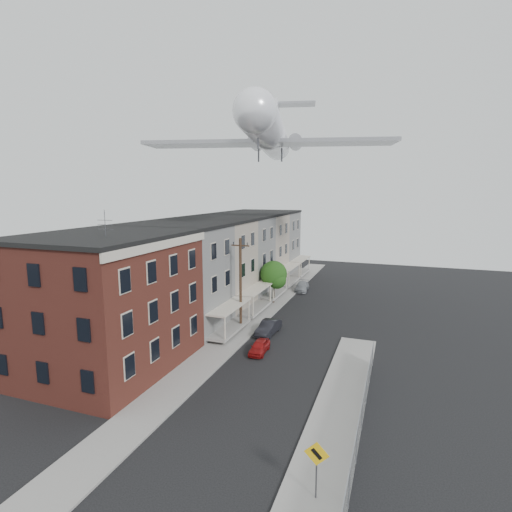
% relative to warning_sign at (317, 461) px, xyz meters
% --- Properties ---
extents(ground, '(120.00, 120.00, 0.00)m').
position_rel_warning_sign_xyz_m(ground, '(-5.60, 1.03, -1.88)').
color(ground, black).
rests_on(ground, ground).
extents(sidewalk_left, '(3.00, 62.00, 0.12)m').
position_rel_warning_sign_xyz_m(sidewalk_left, '(-11.10, 25.03, -1.82)').
color(sidewalk_left, gray).
rests_on(sidewalk_left, ground).
extents(sidewalk_right, '(3.00, 26.00, 0.12)m').
position_rel_warning_sign_xyz_m(sidewalk_right, '(-0.10, 7.03, -1.82)').
color(sidewalk_right, gray).
rests_on(sidewalk_right, ground).
extents(curb_left, '(0.15, 62.00, 0.14)m').
position_rel_warning_sign_xyz_m(curb_left, '(-9.65, 25.03, -1.81)').
color(curb_left, gray).
rests_on(curb_left, ground).
extents(curb_right, '(0.15, 26.00, 0.14)m').
position_rel_warning_sign_xyz_m(curb_right, '(-1.55, 7.03, -1.81)').
color(curb_right, gray).
rests_on(curb_right, ground).
extents(corner_building, '(10.31, 12.30, 12.15)m').
position_rel_warning_sign_xyz_m(corner_building, '(-17.60, 8.03, 3.28)').
color(corner_building, black).
rests_on(corner_building, ground).
extents(row_house_a, '(11.98, 7.00, 10.30)m').
position_rel_warning_sign_xyz_m(row_house_a, '(-17.56, 17.53, 3.25)').
color(row_house_a, slate).
rests_on(row_house_a, ground).
extents(row_house_b, '(11.98, 7.00, 10.30)m').
position_rel_warning_sign_xyz_m(row_house_b, '(-17.56, 24.53, 3.25)').
color(row_house_b, gray).
rests_on(row_house_b, ground).
extents(row_house_c, '(11.98, 7.00, 10.30)m').
position_rel_warning_sign_xyz_m(row_house_c, '(-17.56, 31.53, 3.25)').
color(row_house_c, slate).
rests_on(row_house_c, ground).
extents(row_house_d, '(11.98, 7.00, 10.30)m').
position_rel_warning_sign_xyz_m(row_house_d, '(-17.56, 38.53, 3.25)').
color(row_house_d, gray).
rests_on(row_house_d, ground).
extents(row_house_e, '(11.98, 7.00, 10.30)m').
position_rel_warning_sign_xyz_m(row_house_e, '(-17.56, 45.53, 3.25)').
color(row_house_e, slate).
rests_on(row_house_e, ground).
extents(chainlink_fence, '(0.06, 18.06, 1.90)m').
position_rel_warning_sign_xyz_m(chainlink_fence, '(1.40, 6.03, -0.89)').
color(chainlink_fence, gray).
rests_on(chainlink_fence, ground).
extents(warning_sign, '(1.10, 0.11, 2.80)m').
position_rel_warning_sign_xyz_m(warning_sign, '(0.00, 0.00, 0.00)').
color(warning_sign, '#515156').
rests_on(warning_sign, ground).
extents(utility_pole, '(1.80, 0.26, 9.00)m').
position_rel_warning_sign_xyz_m(utility_pole, '(-11.20, 19.03, 2.79)').
color(utility_pole, black).
rests_on(utility_pole, ground).
extents(street_tree, '(3.22, 3.20, 5.20)m').
position_rel_warning_sign_xyz_m(street_tree, '(-10.87, 28.95, 1.57)').
color(street_tree, black).
rests_on(street_tree, ground).
extents(car_near, '(1.39, 3.16, 1.06)m').
position_rel_warning_sign_xyz_m(car_near, '(-7.65, 14.37, -1.35)').
color(car_near, maroon).
rests_on(car_near, ground).
extents(car_mid, '(1.62, 3.99, 1.29)m').
position_rel_warning_sign_xyz_m(car_mid, '(-8.32, 18.87, -1.24)').
color(car_mid, black).
rests_on(car_mid, ground).
extents(car_far, '(2.02, 4.18, 1.17)m').
position_rel_warning_sign_xyz_m(car_far, '(-9.20, 36.21, -1.30)').
color(car_far, gray).
rests_on(car_far, ground).
extents(airplane, '(26.62, 30.42, 8.75)m').
position_rel_warning_sign_xyz_m(airplane, '(-11.30, 28.21, 17.65)').
color(airplane, white).
rests_on(airplane, ground).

